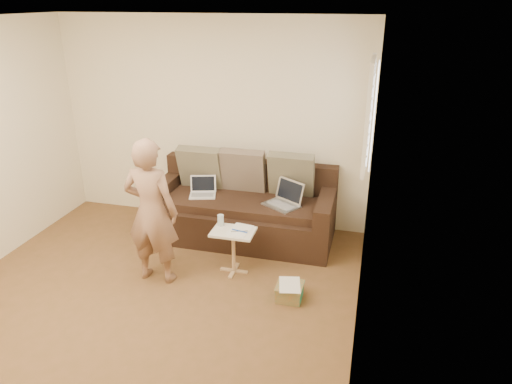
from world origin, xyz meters
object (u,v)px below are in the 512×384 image
side_table (234,251)px  striped_box (290,292)px  laptop_silver (281,206)px  person (151,212)px  drinking_glass (221,220)px  sofa (242,205)px  laptop_white (203,196)px

side_table → striped_box: side_table is taller
laptop_silver → person: size_ratio=0.26×
person → side_table: size_ratio=3.12×
drinking_glass → striped_box: (0.85, -0.44, -0.47)m
sofa → laptop_silver: (0.50, -0.11, 0.10)m
laptop_white → sofa: bearing=-9.3°
laptop_white → striped_box: 1.75m
laptop_white → person: (-0.14, -1.07, 0.25)m
laptop_silver → sofa: bearing=-159.8°
sofa → laptop_silver: bearing=-12.1°
laptop_silver → side_table: (-0.37, -0.70, -0.27)m
sofa → person: person is taller
sofa → person: (-0.63, -1.13, 0.35)m
drinking_glass → laptop_silver: bearing=48.5°
laptop_silver → drinking_glass: bearing=-99.2°
sofa → laptop_white: sofa is taller
sofa → striped_box: sofa is taller
sofa → laptop_white: 0.50m
sofa → laptop_silver: 0.52m
laptop_silver → person: bearing=-105.5°
sofa → striped_box: bearing=-54.8°
drinking_glass → striped_box: size_ratio=0.46×
drinking_glass → striped_box: drinking_glass is taller
laptop_silver → drinking_glass: laptop_silver is taller
laptop_white → side_table: laptop_white is taller
laptop_silver → drinking_glass: 0.81m
laptop_white → drinking_glass: size_ratio=2.61×
side_table → laptop_silver: bearing=62.2°
side_table → drinking_glass: bearing=150.9°
laptop_white → person: person is taller
laptop_white → side_table: size_ratio=0.63×
sofa → person: 1.34m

